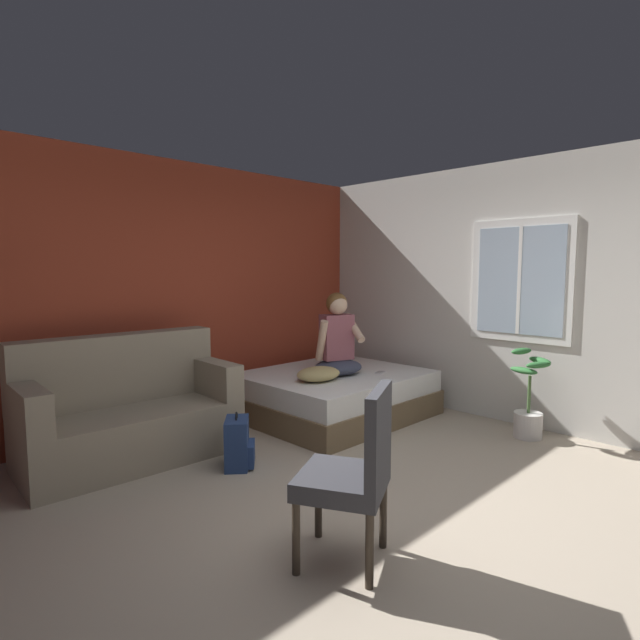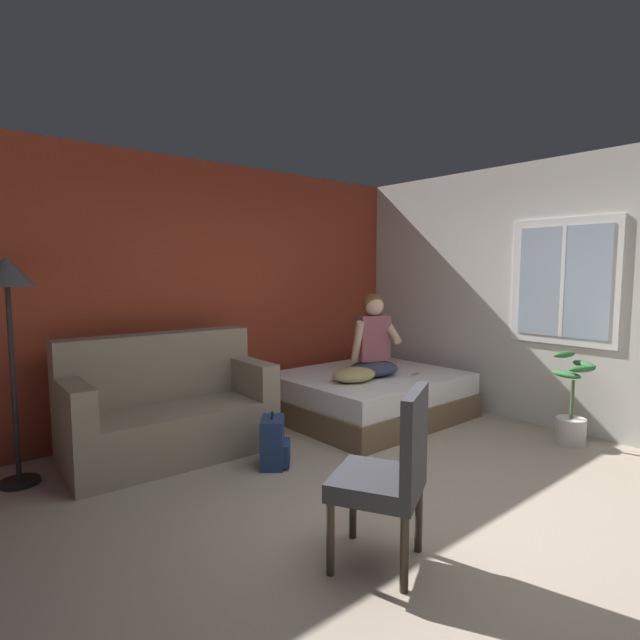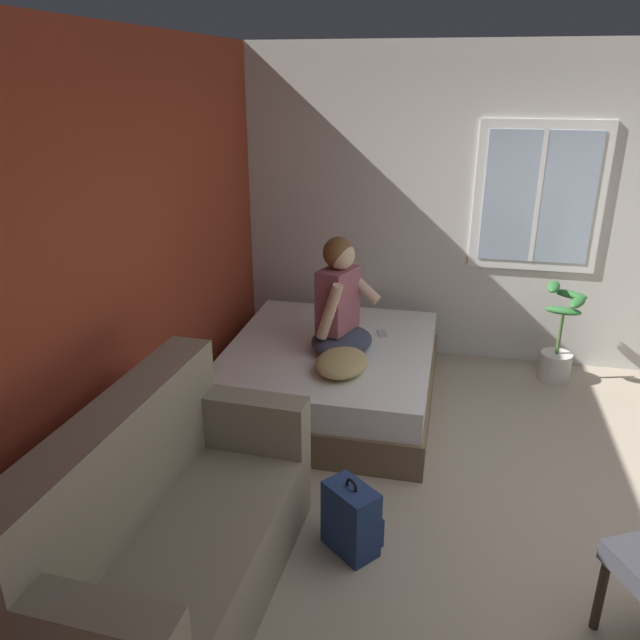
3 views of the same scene
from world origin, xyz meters
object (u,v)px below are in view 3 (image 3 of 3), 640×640
at_px(bed, 330,374).
at_px(throw_pillow, 342,362).
at_px(person_seated, 340,306).
at_px(cell_phone, 382,333).
at_px(backpack, 352,519).
at_px(couch, 166,535).
at_px(potted_plant, 558,347).

bearing_deg(bed, throw_pillow, -157.73).
bearing_deg(person_seated, bed, 60.71).
bearing_deg(cell_phone, backpack, -102.25).
distance_m(couch, throw_pillow, 1.82).
xyz_separation_m(bed, person_seated, (-0.05, -0.08, 0.60)).
bearing_deg(throw_pillow, potted_plant, -53.66).
relative_size(bed, cell_phone, 12.94).
height_order(bed, backpack, bed).
bearing_deg(cell_phone, potted_plant, 2.95).
distance_m(bed, couch, 2.18).
height_order(couch, potted_plant, couch).
bearing_deg(couch, bed, -9.62).
xyz_separation_m(throw_pillow, cell_phone, (0.74, -0.20, -0.07)).
xyz_separation_m(backpack, potted_plant, (2.39, -1.35, 0.11)).
bearing_deg(couch, throw_pillow, -17.08).
distance_m(couch, potted_plant, 3.64).
bearing_deg(cell_phone, person_seated, -141.54).
bearing_deg(bed, cell_phone, -47.92).
bearing_deg(backpack, couch, 123.76).
distance_m(couch, backpack, 1.00).
relative_size(couch, person_seated, 1.98).
distance_m(throw_pillow, potted_plant, 2.04).
distance_m(person_seated, throw_pillow, 0.47).
distance_m(bed, backpack, 1.66).
relative_size(couch, backpack, 3.79).
distance_m(person_seated, backpack, 1.72).
distance_m(bed, person_seated, 0.61).
xyz_separation_m(bed, cell_phone, (0.33, -0.36, 0.25)).
bearing_deg(potted_plant, backpack, 150.52).
xyz_separation_m(person_seated, cell_phone, (0.38, -0.28, -0.35)).
bearing_deg(cell_phone, couch, -121.20).
xyz_separation_m(person_seated, throw_pillow, (-0.36, -0.08, -0.29)).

